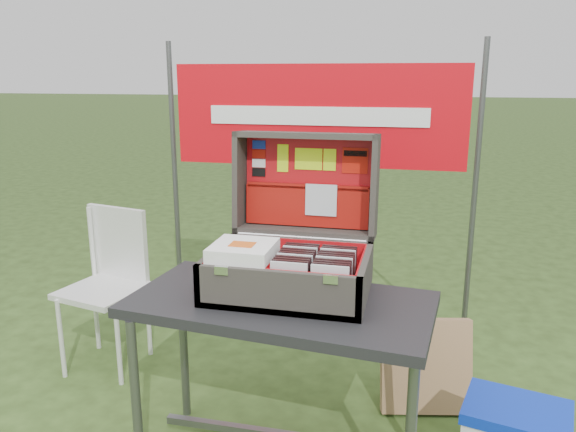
% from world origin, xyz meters
% --- Properties ---
extents(table, '(1.17, 0.68, 0.70)m').
position_xyz_m(table, '(0.08, -0.04, 0.35)').
color(table, black).
rests_on(table, ground).
extents(table_top, '(1.17, 0.68, 0.04)m').
position_xyz_m(table_top, '(0.08, -0.04, 0.68)').
color(table_top, black).
rests_on(table_top, ground).
extents(table_leg_fl, '(0.04, 0.04, 0.66)m').
position_xyz_m(table_leg_fl, '(-0.42, -0.26, 0.33)').
color(table_leg_fl, '#59595B').
rests_on(table_leg_fl, ground).
extents(table_leg_bl, '(0.04, 0.04, 0.66)m').
position_xyz_m(table_leg_bl, '(-0.42, 0.18, 0.33)').
color(table_leg_bl, '#59595B').
rests_on(table_leg_bl, ground).
extents(table_leg_br, '(0.04, 0.04, 0.66)m').
position_xyz_m(table_leg_br, '(0.58, 0.18, 0.33)').
color(table_leg_br, '#59595B').
rests_on(table_leg_br, ground).
extents(suitcase, '(0.60, 0.59, 0.58)m').
position_xyz_m(suitcase, '(0.10, 0.09, 0.99)').
color(suitcase, '#554F47').
rests_on(suitcase, table).
extents(suitcase_base_bottom, '(0.60, 0.43, 0.02)m').
position_xyz_m(suitcase_base_bottom, '(0.10, 0.03, 0.71)').
color(suitcase_base_bottom, '#554F47').
rests_on(suitcase_base_bottom, table_top).
extents(suitcase_base_wall_front, '(0.60, 0.02, 0.16)m').
position_xyz_m(suitcase_base_wall_front, '(0.10, -0.18, 0.78)').
color(suitcase_base_wall_front, '#554F47').
rests_on(suitcase_base_wall_front, table_top).
extents(suitcase_base_wall_back, '(0.60, 0.02, 0.16)m').
position_xyz_m(suitcase_base_wall_back, '(0.10, 0.23, 0.78)').
color(suitcase_base_wall_back, '#554F47').
rests_on(suitcase_base_wall_back, table_top).
extents(suitcase_base_wall_left, '(0.02, 0.43, 0.16)m').
position_xyz_m(suitcase_base_wall_left, '(-0.19, 0.03, 0.78)').
color(suitcase_base_wall_left, '#554F47').
rests_on(suitcase_base_wall_left, table_top).
extents(suitcase_base_wall_right, '(0.02, 0.43, 0.16)m').
position_xyz_m(suitcase_base_wall_right, '(0.38, 0.03, 0.78)').
color(suitcase_base_wall_right, '#554F47').
rests_on(suitcase_base_wall_right, table_top).
extents(suitcase_liner_floor, '(0.55, 0.38, 0.01)m').
position_xyz_m(suitcase_liner_floor, '(0.10, 0.03, 0.73)').
color(suitcase_liner_floor, red).
rests_on(suitcase_liner_floor, suitcase_base_bottom).
extents(suitcase_latch_left, '(0.05, 0.01, 0.03)m').
position_xyz_m(suitcase_latch_left, '(-0.10, -0.19, 0.85)').
color(suitcase_latch_left, silver).
rests_on(suitcase_latch_left, suitcase_base_wall_front).
extents(suitcase_latch_right, '(0.05, 0.01, 0.03)m').
position_xyz_m(suitcase_latch_right, '(0.29, -0.19, 0.85)').
color(suitcase_latch_right, silver).
rests_on(suitcase_latch_right, suitcase_base_wall_front).
extents(suitcase_hinge, '(0.54, 0.02, 0.02)m').
position_xyz_m(suitcase_hinge, '(0.10, 0.24, 0.86)').
color(suitcase_hinge, silver).
rests_on(suitcase_hinge, suitcase_base_wall_back).
extents(suitcase_lid_back, '(0.60, 0.05, 0.43)m').
position_xyz_m(suitcase_lid_back, '(0.10, 0.40, 1.07)').
color(suitcase_lid_back, '#554F47').
rests_on(suitcase_lid_back, suitcase_base_wall_back).
extents(suitcase_lid_rim_far, '(0.60, 0.16, 0.03)m').
position_xyz_m(suitcase_lid_rim_far, '(0.10, 0.35, 1.27)').
color(suitcase_lid_rim_far, '#554F47').
rests_on(suitcase_lid_rim_far, suitcase_lid_back).
extents(suitcase_lid_rim_near, '(0.60, 0.16, 0.03)m').
position_xyz_m(suitcase_lid_rim_near, '(0.10, 0.32, 0.87)').
color(suitcase_lid_rim_near, '#554F47').
rests_on(suitcase_lid_rim_near, suitcase_lid_back).
extents(suitcase_lid_rim_left, '(0.02, 0.19, 0.44)m').
position_xyz_m(suitcase_lid_rim_left, '(-0.19, 0.33, 1.07)').
color(suitcase_lid_rim_left, '#554F47').
rests_on(suitcase_lid_rim_left, suitcase_lid_back).
extents(suitcase_lid_rim_right, '(0.02, 0.19, 0.44)m').
position_xyz_m(suitcase_lid_rim_right, '(0.38, 0.33, 1.07)').
color(suitcase_lid_rim_right, '#554F47').
rests_on(suitcase_lid_rim_right, suitcase_lid_back).
extents(suitcase_lid_liner, '(0.55, 0.03, 0.38)m').
position_xyz_m(suitcase_lid_liner, '(0.10, 0.39, 1.07)').
color(suitcase_lid_liner, red).
rests_on(suitcase_lid_liner, suitcase_lid_back).
extents(suitcase_liner_wall_front, '(0.55, 0.01, 0.14)m').
position_xyz_m(suitcase_liner_wall_front, '(0.10, -0.16, 0.79)').
color(suitcase_liner_wall_front, red).
rests_on(suitcase_liner_wall_front, suitcase_base_bottom).
extents(suitcase_liner_wall_back, '(0.55, 0.01, 0.14)m').
position_xyz_m(suitcase_liner_wall_back, '(0.10, 0.21, 0.79)').
color(suitcase_liner_wall_back, red).
rests_on(suitcase_liner_wall_back, suitcase_base_bottom).
extents(suitcase_liner_wall_left, '(0.01, 0.38, 0.14)m').
position_xyz_m(suitcase_liner_wall_left, '(-0.18, 0.03, 0.79)').
color(suitcase_liner_wall_left, red).
rests_on(suitcase_liner_wall_left, suitcase_base_bottom).
extents(suitcase_liner_wall_right, '(0.01, 0.38, 0.14)m').
position_xyz_m(suitcase_liner_wall_right, '(0.37, 0.03, 0.79)').
color(suitcase_liner_wall_right, red).
rests_on(suitcase_liner_wall_right, suitcase_base_bottom).
extents(suitcase_lid_pocket, '(0.53, 0.04, 0.17)m').
position_xyz_m(suitcase_lid_pocket, '(0.10, 0.36, 0.97)').
color(suitcase_lid_pocket, '#99120C').
rests_on(suitcase_lid_pocket, suitcase_lid_liner).
extents(suitcase_pocket_edge, '(0.52, 0.02, 0.02)m').
position_xyz_m(suitcase_pocket_edge, '(0.10, 0.36, 1.05)').
color(suitcase_pocket_edge, '#99120C').
rests_on(suitcase_pocket_edge, suitcase_lid_pocket).
extents(suitcase_pocket_cd, '(0.13, 0.02, 0.13)m').
position_xyz_m(suitcase_pocket_cd, '(0.16, 0.35, 1.00)').
color(suitcase_pocket_cd, silver).
rests_on(suitcase_pocket_cd, suitcase_lid_pocket).
extents(lid_sticker_cc_a, '(0.06, 0.01, 0.04)m').
position_xyz_m(lid_sticker_cc_a, '(-0.12, 0.39, 1.22)').
color(lid_sticker_cc_a, '#1933B2').
rests_on(lid_sticker_cc_a, suitcase_lid_liner).
extents(lid_sticker_cc_b, '(0.06, 0.01, 0.04)m').
position_xyz_m(lid_sticker_cc_b, '(-0.12, 0.39, 1.18)').
color(lid_sticker_cc_b, red).
rests_on(lid_sticker_cc_b, suitcase_lid_liner).
extents(lid_sticker_cc_c, '(0.06, 0.01, 0.04)m').
position_xyz_m(lid_sticker_cc_c, '(-0.12, 0.39, 1.14)').
color(lid_sticker_cc_c, white).
rests_on(lid_sticker_cc_c, suitcase_lid_liner).
extents(lid_sticker_cc_d, '(0.06, 0.01, 0.04)m').
position_xyz_m(lid_sticker_cc_d, '(-0.12, 0.38, 1.10)').
color(lid_sticker_cc_d, black).
rests_on(lid_sticker_cc_d, suitcase_lid_liner).
extents(lid_card_neon_tall, '(0.05, 0.01, 0.12)m').
position_xyz_m(lid_card_neon_tall, '(-0.02, 0.39, 1.17)').
color(lid_card_neon_tall, '#C8EC16').
rests_on(lid_card_neon_tall, suitcase_lid_liner).
extents(lid_card_neon_main, '(0.12, 0.01, 0.09)m').
position_xyz_m(lid_card_neon_main, '(0.10, 0.39, 1.17)').
color(lid_card_neon_main, '#C8EC16').
rests_on(lid_card_neon_main, suitcase_lid_liner).
extents(lid_card_neon_small, '(0.05, 0.01, 0.09)m').
position_xyz_m(lid_card_neon_small, '(0.19, 0.39, 1.17)').
color(lid_card_neon_small, '#C8EC16').
rests_on(lid_card_neon_small, suitcase_lid_liner).
extents(lid_sticker_band, '(0.11, 0.01, 0.11)m').
position_xyz_m(lid_sticker_band, '(0.29, 0.39, 1.17)').
color(lid_sticker_band, red).
rests_on(lid_sticker_band, suitcase_lid_liner).
extents(lid_sticker_band_bar, '(0.10, 0.00, 0.02)m').
position_xyz_m(lid_sticker_band_bar, '(0.29, 0.39, 1.20)').
color(lid_sticker_band_bar, black).
rests_on(lid_sticker_band_bar, suitcase_lid_liner).
extents(cd_left_0, '(0.13, 0.01, 0.15)m').
position_xyz_m(cd_left_0, '(0.13, -0.14, 0.81)').
color(cd_left_0, silver).
rests_on(cd_left_0, suitcase_liner_floor).
extents(cd_left_1, '(0.13, 0.01, 0.15)m').
position_xyz_m(cd_left_1, '(0.13, -0.12, 0.81)').
color(cd_left_1, black).
rests_on(cd_left_1, suitcase_liner_floor).
extents(cd_left_2, '(0.13, 0.01, 0.15)m').
position_xyz_m(cd_left_2, '(0.13, -0.09, 0.81)').
color(cd_left_2, black).
rests_on(cd_left_2, suitcase_liner_floor).
extents(cd_left_3, '(0.13, 0.01, 0.15)m').
position_xyz_m(cd_left_3, '(0.13, -0.07, 0.81)').
color(cd_left_3, black).
rests_on(cd_left_3, suitcase_liner_floor).
extents(cd_left_4, '(0.13, 0.01, 0.15)m').
position_xyz_m(cd_left_4, '(0.13, -0.05, 0.81)').
color(cd_left_4, silver).
rests_on(cd_left_4, suitcase_liner_floor).
extents(cd_left_5, '(0.13, 0.01, 0.15)m').
position_xyz_m(cd_left_5, '(0.13, -0.02, 0.81)').
color(cd_left_5, black).
rests_on(cd_left_5, suitcase_liner_floor).
extents(cd_left_6, '(0.13, 0.01, 0.15)m').
position_xyz_m(cd_left_6, '(0.13, 0.00, 0.81)').
color(cd_left_6, black).
rests_on(cd_left_6, suitcase_liner_floor).
extents(cd_left_7, '(0.13, 0.01, 0.15)m').
position_xyz_m(cd_left_7, '(0.13, 0.02, 0.81)').
color(cd_left_7, black).
rests_on(cd_left_7, suitcase_liner_floor).
extents(cd_left_8, '(0.13, 0.01, 0.15)m').
position_xyz_m(cd_left_8, '(0.13, 0.05, 0.81)').
color(cd_left_8, silver).
rests_on(cd_left_8, suitcase_liner_floor).
extents(cd_left_9, '(0.13, 0.01, 0.15)m').
position_xyz_m(cd_left_9, '(0.13, 0.07, 0.81)').
color(cd_left_9, black).
rests_on(cd_left_9, suitcase_liner_floor).
extents(cd_left_10, '(0.13, 0.01, 0.15)m').
position_xyz_m(cd_left_10, '(0.13, 0.10, 0.81)').
color(cd_left_10, black).
rests_on(cd_left_10, suitcase_liner_floor).
extents(cd_right_0, '(0.13, 0.01, 0.15)m').
position_xyz_m(cd_right_0, '(0.28, -0.14, 0.81)').
color(cd_right_0, silver).
rests_on(cd_right_0, suitcase_liner_floor).
extents(cd_right_1, '(0.13, 0.01, 0.15)m').
position_xyz_m(cd_right_1, '(0.28, -0.12, 0.81)').
color(cd_right_1, black).
rests_on(cd_right_1, suitcase_liner_floor).
extents(cd_right_2, '(0.13, 0.01, 0.15)m').
position_xyz_m(cd_right_2, '(0.28, -0.09, 0.81)').
color(cd_right_2, black).
rests_on(cd_right_2, suitcase_liner_floor).
extents(cd_right_3, '(0.13, 0.01, 0.15)m').
position_xyz_m(cd_right_3, '(0.28, -0.07, 0.81)').
color(cd_right_3, black).
rests_on(cd_right_3, suitcase_liner_floor).
extents(cd_right_4, '(0.13, 0.01, 0.15)m').
position_xyz_m(cd_right_4, '(0.28, -0.05, 0.81)').
color(cd_right_4, silver).
rests_on(cd_right_4, suitcase_liner_floor).
extents(cd_right_5, '(0.13, 0.01, 0.15)m').
position_xyz_m(cd_right_5, '(0.28, -0.02, 0.81)').
color(cd_right_5, black).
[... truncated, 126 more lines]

